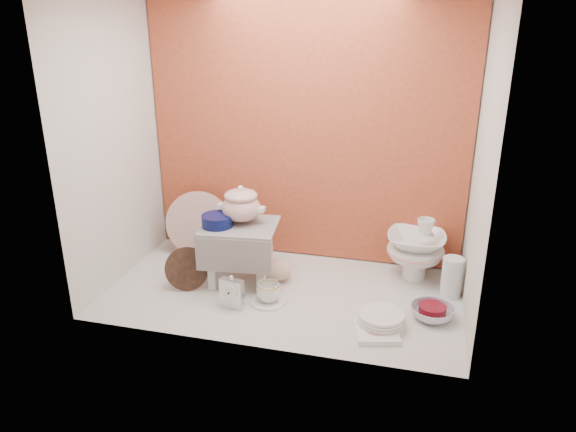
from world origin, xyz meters
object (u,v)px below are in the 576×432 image
Objects in this scene: plush_pig at (275,269)px; crystal_bowl at (432,313)px; gold_rim_teacup at (268,292)px; dinner_plate_stack at (381,320)px; step_stool at (241,253)px; soup_tureen at (241,204)px; blue_white_vase at (220,238)px; porcelain_tower at (416,248)px; floral_platter at (198,224)px; mantel_clock at (232,292)px.

plush_pig is 1.11× the size of crystal_bowl.
gold_rim_teacup is 0.53× the size of dinner_plate_stack.
step_stool is 1.02m from crystal_bowl.
gold_rim_teacup is (0.21, -0.23, -0.37)m from soup_tureen.
blue_white_vase is 1.21× the size of dinner_plate_stack.
gold_rim_teacup is (0.41, -0.41, -0.08)m from blue_white_vase.
soup_tureen reaches higher than blue_white_vase.
plush_pig is 1.89× the size of gold_rim_teacup.
porcelain_tower reaches higher than crystal_bowl.
floral_platter reaches higher than step_stool.
floral_platter is at bearing 146.18° from soup_tureen.
floral_platter is at bearing 154.06° from dinner_plate_stack.
gold_rim_teacup is at bearing 37.24° from mantel_clock.
mantel_clock is 0.85× the size of crystal_bowl.
soup_tureen is 1.09m from crystal_bowl.
crystal_bowl is (0.23, 0.14, -0.01)m from dinner_plate_stack.
floral_platter is at bearing 179.61° from porcelain_tower.
plush_pig is (0.18, 0.01, -0.36)m from soup_tureen.
crystal_bowl is at bearing 3.64° from gold_rim_teacup.
gold_rim_teacup is at bearing -176.36° from crystal_bowl.
gold_rim_teacup is at bearing -48.78° from step_stool.
mantel_clock is at bearing -63.43° from blue_white_vase.
step_stool is 0.45m from floral_platter.
plush_pig is at bearing -24.75° from blue_white_vase.
dinner_plate_stack is at bearing -25.94° from floral_platter.
soup_tureen is 0.92m from dinner_plate_stack.
plush_pig is (0.38, -0.17, -0.07)m from blue_white_vase.
crystal_bowl is (0.79, 0.05, -0.03)m from gold_rim_teacup.
soup_tureen reaches higher than crystal_bowl.
porcelain_tower is at bearing 104.30° from crystal_bowl.
gold_rim_teacup is (0.03, -0.24, -0.01)m from plush_pig.
blue_white_vase is at bearing 152.97° from dinner_plate_stack.
crystal_bowl is at bearing -75.70° from porcelain_tower.
floral_platter reaches higher than crystal_bowl.
crystal_bowl is at bearing -10.00° from soup_tureen.
gold_rim_teacup is 0.80m from crystal_bowl.
blue_white_vase is at bearing 125.03° from mantel_clock.
mantel_clock is (0.05, -0.32, -0.34)m from soup_tureen.
plush_pig is at bearing 151.57° from dinner_plate_stack.
porcelain_tower is at bearing 33.46° from gold_rim_teacup.
dinner_plate_stack is (0.77, -0.27, -0.13)m from step_stool.
dinner_plate_stack is 0.57m from porcelain_tower.
dinner_plate_stack is at bearing -25.90° from step_stool.
porcelain_tower is (-0.10, 0.41, 0.14)m from crystal_bowl.
step_stool reaches higher than blue_white_vase.
dinner_plate_stack is 0.65× the size of porcelain_tower.
blue_white_vase reaches higher than dinner_plate_stack.
mantel_clock is 0.35m from plush_pig.
blue_white_vase is 1.21× the size of plush_pig.
floral_platter is 1.43m from crystal_bowl.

